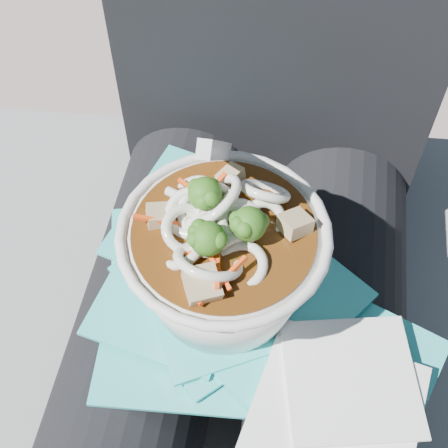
% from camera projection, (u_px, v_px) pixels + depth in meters
% --- Properties ---
extents(stone_ledge, '(1.03, 0.57, 0.42)m').
position_uv_depth(stone_ledge, '(249.00, 341.00, 0.96)').
color(stone_ledge, slate).
rests_on(stone_ledge, ground).
extents(lap, '(0.34, 0.48, 0.15)m').
position_uv_depth(lap, '(237.00, 353.00, 0.64)').
color(lap, black).
rests_on(lap, stone_ledge).
extents(person_body, '(0.34, 0.94, 0.98)m').
position_uv_depth(person_body, '(250.00, 261.00, 0.66)').
color(person_body, black).
rests_on(person_body, ground).
extents(plastic_bag, '(0.34, 0.32, 0.02)m').
position_uv_depth(plastic_bag, '(228.00, 292.00, 0.58)').
color(plastic_bag, '#2BB5B5').
rests_on(plastic_bag, lap).
extents(napkins, '(0.16, 0.17, 0.01)m').
position_uv_depth(napkins, '(341.00, 402.00, 0.51)').
color(napkins, white).
rests_on(napkins, plastic_bag).
extents(udon_bowl, '(0.20, 0.20, 0.20)m').
position_uv_depth(udon_bowl, '(223.00, 255.00, 0.52)').
color(udon_bowl, silver).
rests_on(udon_bowl, plastic_bag).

